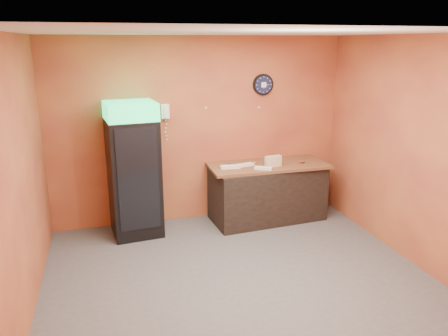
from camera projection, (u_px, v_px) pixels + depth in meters
name	position (u px, v px, depth m)	size (l,w,h in m)	color
floor	(238.00, 278.00, 5.19)	(4.50, 4.50, 0.00)	#47474C
back_wall	(200.00, 131.00, 6.65)	(4.50, 0.02, 2.80)	#BF6935
left_wall	(18.00, 182.00, 4.22)	(0.02, 4.00, 2.80)	#BF6935
right_wall	(413.00, 152.00, 5.39)	(0.02, 4.00, 2.80)	#BF6935
ceiling	(241.00, 32.00, 4.41)	(4.50, 4.00, 0.02)	white
beverage_cooler	(134.00, 172.00, 6.14)	(0.74, 0.75, 1.92)	black
prep_counter	(267.00, 193.00, 6.82)	(1.72, 0.77, 0.86)	black
wall_clock	(263.00, 85.00, 6.70)	(0.32, 0.06, 0.32)	black
wall_phone	(165.00, 111.00, 6.37)	(0.12, 0.10, 0.21)	white
butcher_paper	(268.00, 165.00, 6.70)	(1.82, 0.78, 0.04)	brown
sub_roll_stack	(273.00, 161.00, 6.55)	(0.26, 0.13, 0.16)	beige
wrapped_sandwich_left	(230.00, 167.00, 6.46)	(0.29, 0.11, 0.04)	silver
wrapped_sandwich_mid	(263.00, 168.00, 6.41)	(0.26, 0.10, 0.04)	silver
wrapped_sandwich_right	(245.00, 165.00, 6.58)	(0.25, 0.10, 0.04)	silver
kitchen_tool	(255.00, 163.00, 6.62)	(0.06, 0.06, 0.06)	silver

